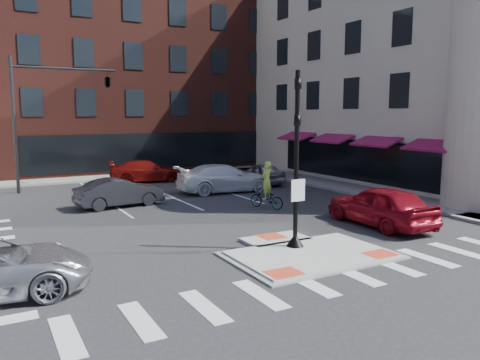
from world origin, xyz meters
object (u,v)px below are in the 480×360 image
red_sedan (380,206)px  bg_car_silver (261,173)px  cyclist (267,193)px  white_pickup (224,178)px  bg_car_red (147,171)px  bg_car_dark (120,192)px

red_sedan → bg_car_silver: bearing=-96.9°
cyclist → bg_car_silver: bearing=-143.8°
red_sedan → white_pickup: size_ratio=0.87×
red_sedan → bg_car_red: (-4.47, 17.39, -0.12)m
white_pickup → bg_car_silver: white_pickup is taller
white_pickup → cyclist: cyclist is taller
bg_car_dark → bg_car_silver: 10.88m
bg_car_silver → cyclist: bearing=61.3°
red_sedan → bg_car_red: bearing=-73.8°
red_sedan → bg_car_silver: size_ratio=1.21×
bg_car_red → bg_car_dark: bearing=164.9°
red_sedan → cyclist: bearing=-66.5°
bg_car_red → bg_car_silver: bearing=-114.6°
bg_car_red → cyclist: (2.29, -11.91, 0.05)m
red_sedan → bg_car_dark: bearing=-46.4°
red_sedan → cyclist: size_ratio=2.15×
red_sedan → white_pickup: (-1.79, 10.87, -0.02)m
cyclist → red_sedan: bearing=87.6°
bg_car_dark → bg_car_red: 8.86m
bg_car_silver → bg_car_red: bg_car_red is taller
white_pickup → cyclist: 5.41m
bg_car_dark → bg_car_red: size_ratio=0.86×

